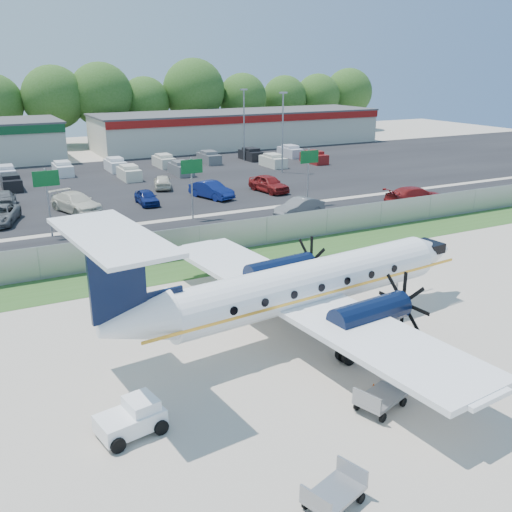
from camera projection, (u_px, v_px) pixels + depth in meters
name	position (u px, v px, depth m)	size (l,w,h in m)	color
ground	(317.00, 341.00, 25.82)	(170.00, 170.00, 0.00)	beige
grass_verge	(212.00, 264.00, 35.92)	(170.00, 4.00, 0.02)	#2D561E
access_road	(175.00, 236.00, 41.82)	(170.00, 8.00, 0.02)	black
parking_lot	(107.00, 185.00, 59.50)	(170.00, 32.00, 0.02)	black
perimeter_fence	(200.00, 240.00, 37.29)	(120.00, 0.06, 1.99)	gray
building_east	(239.00, 128.00, 88.52)	(44.40, 12.40, 5.24)	beige
sign_left	(47.00, 188.00, 40.48)	(1.80, 0.26, 5.00)	gray
sign_mid	(192.00, 175.00, 45.27)	(1.80, 0.26, 5.00)	gray
sign_right	(309.00, 165.00, 50.07)	(1.80, 0.26, 5.00)	gray
light_pole_ne	(283.00, 127.00, 64.88)	(0.90, 0.35, 9.09)	gray
light_pole_se	(244.00, 120.00, 73.30)	(0.90, 0.35, 9.09)	gray
tree_line	(54.00, 146.00, 88.14)	(112.00, 6.00, 14.00)	#2B5519
aircraft	(302.00, 285.00, 25.84)	(20.24, 19.92, 6.22)	white
pushback_tug	(133.00, 418.00, 19.26)	(2.38, 1.90, 1.18)	white
baggage_cart_near	(381.00, 397.00, 20.64)	(2.22, 1.73, 1.03)	gray
baggage_cart_far	(334.00, 493.00, 16.05)	(2.04, 1.59, 0.94)	gray
cone_nose	(436.00, 363.00, 23.41)	(0.38, 0.38, 0.54)	#FF6108
cone_port_wing	(373.00, 389.00, 21.60)	(0.33, 0.33, 0.47)	#FF6108
cone_starboard_wing	(189.00, 324.00, 26.88)	(0.40, 0.40, 0.57)	#FF6108
road_car_mid	(299.00, 216.00, 47.33)	(1.58, 4.52, 1.49)	#595B5E
road_car_east	(415.00, 206.00, 50.89)	(2.37, 5.84, 1.70)	maroon
parked_car_a	(1.00, 224.00, 45.01)	(2.38, 5.17, 1.44)	#595B5E
parked_car_b	(77.00, 212.00, 48.63)	(2.30, 5.66, 1.64)	beige
parked_car_c	(147.00, 205.00, 51.27)	(1.57, 3.89, 1.33)	navy
parked_car_d	(212.00, 198.00, 53.71)	(1.67, 4.80, 1.58)	navy
parked_car_e	(269.00, 192.00, 56.38)	(1.97, 4.89, 1.67)	maroon
parked_car_f	(4.00, 208.00, 50.02)	(2.20, 5.42, 1.57)	#595B5E
parked_car_g	(163.00, 189.00, 57.92)	(1.67, 4.15, 1.42)	beige
far_parking_rows	(96.00, 177.00, 63.72)	(56.00, 10.00, 1.60)	gray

